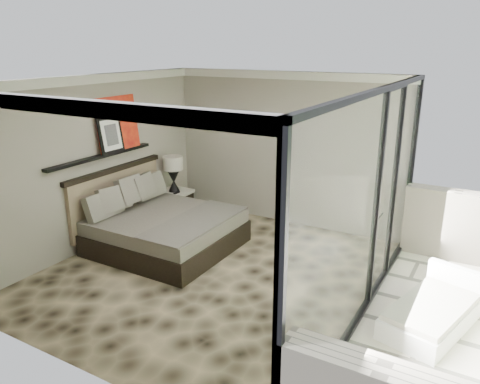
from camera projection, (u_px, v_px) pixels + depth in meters
The scene contains 12 objects.
floor at pixel (211, 273), 6.95m from camera, with size 5.00×5.00×0.00m, color black.
ceiling at pixel (207, 80), 6.11m from camera, with size 4.50×5.00×0.02m, color silver.
back_wall at pixel (285, 149), 8.58m from camera, with size 4.50×0.02×2.80m, color gray.
left_wall at pixel (95, 163), 7.59m from camera, with size 0.02×5.00×2.80m, color gray.
glass_wall at pixel (370, 209), 5.45m from camera, with size 0.08×5.00×2.80m, color white.
picture_ledge at pixel (101, 156), 7.62m from camera, with size 0.12×2.20×0.05m, color black.
bed at pixel (161, 227), 7.75m from camera, with size 2.15×2.08×1.19m.
nightstand at pixel (175, 202), 9.17m from camera, with size 0.57×0.57×0.57m, color black.
table_lamp at pixel (173, 169), 8.95m from camera, with size 0.38×0.38×0.69m.
abstract_canvas at pixel (117, 123), 7.84m from camera, with size 0.04×0.90×0.90m, color #C05710.
framed_print at pixel (111, 135), 7.67m from camera, with size 0.03×0.50×0.60m, color black.
lounger at pixel (433, 312), 5.60m from camera, with size 1.05×1.56×0.56m.
Camera 1 is at (3.50, -5.21, 3.24)m, focal length 35.00 mm.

